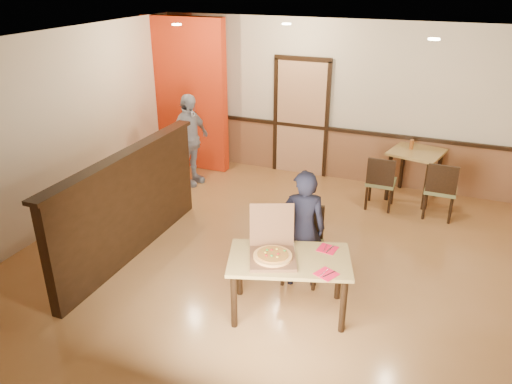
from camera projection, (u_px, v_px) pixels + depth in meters
floor at (277, 276)px, 6.31m from camera, size 7.00×7.00×0.00m
ceiling at (282, 48)px, 5.15m from camera, size 7.00×7.00×0.00m
wall_back at (346, 103)px, 8.69m from camera, size 7.00×0.00×7.00m
wall_left at (42, 138)px, 6.92m from camera, size 0.00×7.00×7.00m
wainscot_back at (342, 155)px, 9.06m from camera, size 7.00×0.04×0.90m
chair_rail_back at (344, 130)px, 8.85m from camera, size 7.00×0.06×0.06m
back_door at (301, 118)px, 9.07m from camera, size 0.90×0.06×2.10m
booth_partition at (129, 204)px, 6.52m from camera, size 0.20×3.10×1.44m
red_accent_panel at (186, 95)px, 9.25m from camera, size 1.60×0.20×2.78m
spot_a at (177, 24)px, 7.47m from camera, size 0.14×0.14×0.02m
spot_b at (286, 24)px, 7.55m from camera, size 0.14×0.14×0.02m
spot_c at (434, 39)px, 5.95m from camera, size 0.14×0.14×0.02m
main_table at (289, 267)px, 5.42m from camera, size 1.48×1.12×0.70m
diner_chair at (303, 240)px, 6.10m from camera, size 0.51×0.51×0.94m
side_chair_left at (381, 181)px, 7.87m from camera, size 0.45×0.45×0.89m
side_chair_right at (441, 188)px, 7.56m from camera, size 0.46×0.46×0.93m
side_table at (416, 162)px, 8.17m from camera, size 0.94×0.94×0.84m
diner at (303, 229)px, 5.87m from camera, size 0.63×0.52×1.49m
passerby at (189, 140)px, 8.68m from camera, size 0.59×1.02×1.62m
pizza_box at (272, 252)px, 5.36m from camera, size 0.67×0.72×0.52m
pizza at (273, 256)px, 5.32m from camera, size 0.49×0.49×0.03m
napkin_near at (326, 274)px, 5.09m from camera, size 0.27×0.27×0.01m
napkin_far at (327, 249)px, 5.54m from camera, size 0.22×0.22×0.01m
condiment at (412, 144)px, 8.16m from camera, size 0.06×0.06×0.15m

